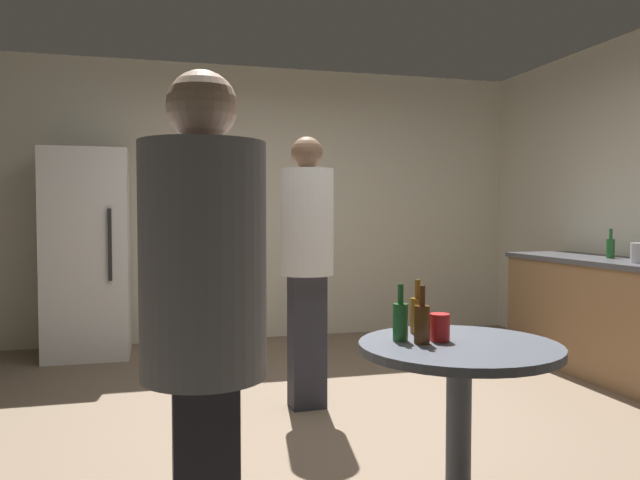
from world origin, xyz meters
The scene contains 12 objects.
ground_plane centered at (0.00, 0.00, -0.05)m, with size 5.20×5.20×0.10m, color #7A6651.
wall_back centered at (0.00, 2.63, 1.35)m, with size 5.32×0.06×2.70m, color silver.
refrigerator centered at (-1.67, 2.20, 0.90)m, with size 0.70×0.68×1.80m.
kitchen_counter centered at (2.28, 0.35, 0.45)m, with size 0.64×2.14×0.90m.
beer_bottle_on_counter centered at (2.34, 0.54, 0.98)m, with size 0.06×0.06×0.23m.
foreground_table centered at (0.07, -1.33, 0.63)m, with size 0.80×0.80×0.73m.
beer_bottle_amber centered at (-0.01, -1.09, 0.82)m, with size 0.06×0.06×0.23m.
beer_bottle_brown centered at (-0.08, -1.29, 0.82)m, with size 0.06×0.06×0.23m.
beer_bottle_green centered at (-0.14, -1.22, 0.82)m, with size 0.06×0.06×0.23m.
plastic_cup_red centered at (0.01, -1.26, 0.79)m, with size 0.08×0.08×0.11m, color red.
person_in_white_shirt centered at (-0.16, 0.30, 1.02)m, with size 0.36×0.36×1.73m.
person_in_gray_shirt centered at (-0.97, -1.84, 0.95)m, with size 0.34×0.34×1.63m.
Camera 1 is at (-1.09, -3.53, 1.25)m, focal length 34.72 mm.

